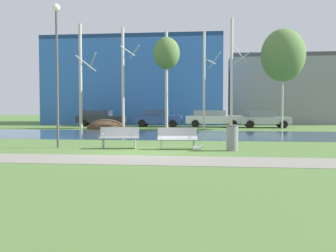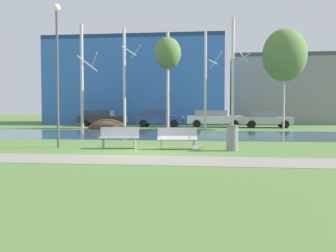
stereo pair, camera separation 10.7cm
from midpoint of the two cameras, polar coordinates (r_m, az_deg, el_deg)
The scene contains 21 objects.
ground_plane at distance 24.65m, azimuth 0.82°, elevation -1.18°, with size 120.00×120.00×0.00m, color #517538.
paved_path_strip at distance 12.49m, azimuth -5.38°, elevation -4.98°, with size 60.00×2.24×0.01m, color gray.
river_band at distance 23.93m, azimuth 0.63°, elevation -1.28°, with size 80.00×8.41×0.01m, color #33516B.
soil_mound at distance 30.96m, azimuth -8.85°, elevation -0.41°, with size 2.98×2.98×1.55m, color #423021.
bench_left at distance 16.01m, azimuth -7.00°, elevation -1.61°, with size 1.66×0.75×0.87m.
bench_right at distance 15.61m, azimuth 1.58°, elevation -1.71°, with size 1.66×0.75×0.87m.
trash_bin at distance 15.23m, azimuth 9.64°, elevation -1.67°, with size 0.48×0.48×1.00m.
seagull at distance 14.96m, azimuth 4.61°, elevation -3.21°, with size 0.46×0.17×0.27m.
streetlamp at distance 17.00m, azimuth -15.84°, elevation 10.21°, with size 0.32×0.32×5.97m.
birch_far_left at distance 31.35m, azimuth -12.40°, elevation 7.22°, with size 1.47×2.62×8.21m.
birch_left at distance 31.93m, azimuth -6.29°, elevation 7.21°, with size 1.54×2.44×8.15m.
birch_center_left at distance 31.51m, azimuth 0.06°, elevation 10.53°, with size 2.13×2.13×7.74m.
birch_center at distance 30.45m, azimuth 5.69°, elevation 6.86°, with size 1.41×2.18×7.61m.
birch_center_right at distance 30.07m, azimuth 9.70°, elevation 7.70°, with size 1.55×2.61×8.47m.
birch_right at distance 31.19m, azimuth 16.88°, elevation 9.95°, with size 3.33×3.33×7.67m.
parked_van_nearest_dark at distance 35.53m, azimuth -9.62°, elevation 1.20°, with size 4.27×2.02×1.41m.
parked_sedan_second_blue at distance 33.77m, azimuth -1.24°, elevation 1.23°, with size 4.03×2.09×1.51m.
parked_hatch_third_white at distance 33.59m, azimuth 6.94°, elevation 1.17°, with size 4.81×2.15×1.45m.
parked_wagon_fourth_silver at distance 33.28m, azimuth 14.30°, elevation 1.02°, with size 4.05×2.02×1.37m.
building_blue_store at distance 42.15m, azimuth -4.11°, elevation 6.42°, with size 17.99×9.36×8.80m.
building_grey_warehouse at distance 43.35m, azimuth 17.89°, elevation 5.06°, with size 12.82×7.22×7.09m.
Camera 2 is at (2.73, -14.44, 1.68)m, focal length 41.38 mm.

